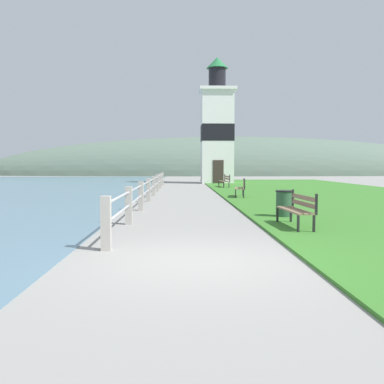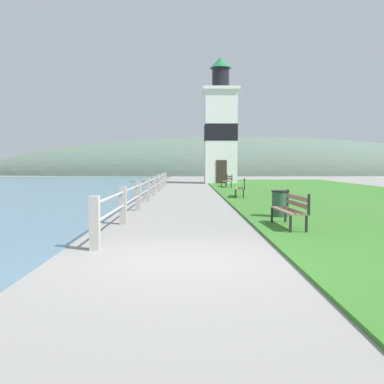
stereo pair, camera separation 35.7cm
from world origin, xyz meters
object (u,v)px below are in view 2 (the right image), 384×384
park_bench_near (291,208)px  park_bench_midway (241,187)px  lighthouse (220,130)px  trash_bin (280,204)px  park_bench_far (227,180)px

park_bench_near → park_bench_midway: (-0.01, 9.97, -0.00)m
lighthouse → trash_bin: lighthouse is taller
park_bench_far → park_bench_near: bearing=84.0°
park_bench_midway → trash_bin: park_bench_midway is taller
park_bench_far → trash_bin: size_ratio=2.18×
park_bench_far → lighthouse: bearing=-95.9°
trash_bin → park_bench_midway: bearing=91.4°
park_bench_midway → park_bench_far: bearing=-83.8°
park_bench_near → lighthouse: 26.93m
lighthouse → trash_bin: 24.84m
lighthouse → trash_bin: (-0.03, -24.48, -4.21)m
park_bench_far → lighthouse: size_ratio=0.17×
lighthouse → park_bench_midway: bearing=-90.8°
park_bench_midway → trash_bin: (0.19, -7.83, -0.11)m
park_bench_near → park_bench_midway: size_ratio=1.06×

